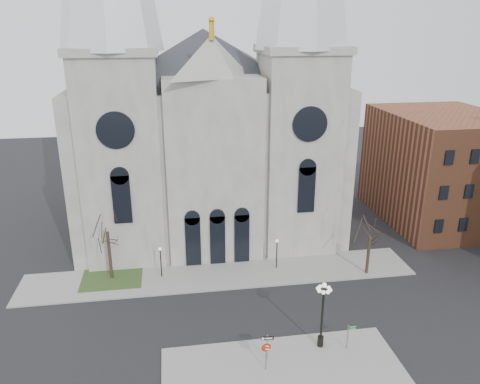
{
  "coord_description": "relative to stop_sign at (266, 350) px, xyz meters",
  "views": [
    {
      "loc": [
        -4.57,
        -31.33,
        24.34
      ],
      "look_at": [
        1.56,
        8.0,
        10.12
      ],
      "focal_mm": 35.0,
      "sensor_mm": 36.0,
      "label": 1
    }
  ],
  "objects": [
    {
      "name": "ground",
      "position": [
        -1.7,
        3.57,
        -1.87
      ],
      "size": [
        160.0,
        160.0,
        0.0
      ],
      "primitive_type": "plane",
      "color": "black",
      "rests_on": "ground"
    },
    {
      "name": "sidewalk_near",
      "position": [
        1.3,
        -1.43,
        -1.8
      ],
      "size": [
        18.0,
        10.0,
        0.14
      ],
      "primitive_type": "cube",
      "color": "gray",
      "rests_on": "ground"
    },
    {
      "name": "sidewalk_far",
      "position": [
        -1.7,
        14.57,
        -1.8
      ],
      "size": [
        40.0,
        6.0,
        0.14
      ],
      "primitive_type": "cube",
      "color": "gray",
      "rests_on": "ground"
    },
    {
      "name": "grass_patch",
      "position": [
        -12.7,
        15.57,
        -1.78
      ],
      "size": [
        6.0,
        5.0,
        0.18
      ],
      "primitive_type": "cube",
      "color": "#29471E",
      "rests_on": "ground"
    },
    {
      "name": "cathedral",
      "position": [
        -1.7,
        26.43,
        16.61
      ],
      "size": [
        33.0,
        26.66,
        54.0
      ],
      "color": "gray",
      "rests_on": "ground"
    },
    {
      "name": "bg_building_brick",
      "position": [
        28.3,
        25.57,
        5.13
      ],
      "size": [
        14.0,
        18.0,
        14.0
      ],
      "primitive_type": "cube",
      "color": "brown",
      "rests_on": "ground"
    },
    {
      "name": "tree_left",
      "position": [
        -12.7,
        15.57,
        3.72
      ],
      "size": [
        3.2,
        3.2,
        7.5
      ],
      "color": "#2D2219",
      "rests_on": "ground"
    },
    {
      "name": "tree_right",
      "position": [
        13.3,
        12.57,
        2.6
      ],
      "size": [
        3.2,
        3.2,
        6.0
      ],
      "color": "#2D2219",
      "rests_on": "ground"
    },
    {
      "name": "ped_lamp_left",
      "position": [
        -7.7,
        15.07,
        0.46
      ],
      "size": [
        0.32,
        0.32,
        3.26
      ],
      "color": "black",
      "rests_on": "sidewalk_far"
    },
    {
      "name": "ped_lamp_right",
      "position": [
        4.3,
        15.07,
        0.46
      ],
      "size": [
        0.32,
        0.32,
        3.26
      ],
      "color": "black",
      "rests_on": "sidewalk_far"
    },
    {
      "name": "stop_sign",
      "position": [
        0.0,
        0.0,
        0.0
      ],
      "size": [
        0.84,
        0.27,
        2.41
      ],
      "rotation": [
        0.0,
        0.0,
        -0.3
      ],
      "color": "slate",
      "rests_on": "sidewalk_near"
    },
    {
      "name": "globe_lamp",
      "position": [
        4.87,
        1.99,
        1.89
      ],
      "size": [
        1.6,
        1.6,
        5.75
      ],
      "rotation": [
        0.0,
        0.0,
        0.37
      ],
      "color": "black",
      "rests_on": "sidewalk_near"
    },
    {
      "name": "one_way_sign",
      "position": [
        0.32,
        1.07,
        -0.24
      ],
      "size": [
        0.97,
        0.12,
        2.21
      ],
      "rotation": [
        0.0,
        0.0,
        -0.08
      ],
      "color": "slate",
      "rests_on": "sidewalk_near"
    },
    {
      "name": "street_name_sign",
      "position": [
        6.91,
        1.34,
        -0.44
      ],
      "size": [
        0.7,
        0.09,
        2.18
      ],
      "rotation": [
        0.0,
        0.0,
        -0.03
      ],
      "color": "slate",
      "rests_on": "sidewalk_near"
    }
  ]
}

